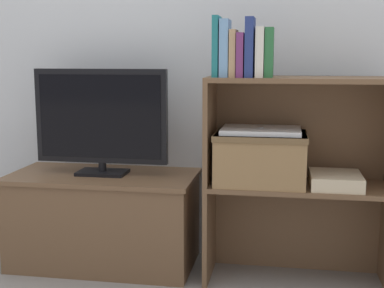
% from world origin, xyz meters
% --- Properties ---
extents(ground_plane, '(16.00, 16.00, 0.00)m').
position_xyz_m(ground_plane, '(0.00, 0.00, 0.00)').
color(ground_plane, gray).
extents(wall_back, '(10.00, 0.05, 2.40)m').
position_xyz_m(wall_back, '(0.00, 0.44, 1.20)').
color(wall_back, silver).
rests_on(wall_back, ground_plane).
extents(tv_stand, '(0.85, 0.42, 0.43)m').
position_xyz_m(tv_stand, '(-0.42, 0.20, 0.21)').
color(tv_stand, brown).
rests_on(tv_stand, ground_plane).
extents(tv, '(0.60, 0.14, 0.47)m').
position_xyz_m(tv, '(-0.42, 0.20, 0.68)').
color(tv, black).
rests_on(tv, tv_stand).
extents(bookshelf_lower_tier, '(0.77, 0.31, 0.43)m').
position_xyz_m(bookshelf_lower_tier, '(0.45, 0.21, 0.27)').
color(bookshelf_lower_tier, brown).
rests_on(bookshelf_lower_tier, ground_plane).
extents(bookshelf_upper_tier, '(0.77, 0.31, 0.44)m').
position_xyz_m(bookshelf_upper_tier, '(0.45, 0.21, 0.71)').
color(bookshelf_upper_tier, brown).
rests_on(bookshelf_upper_tier, bookshelf_lower_tier).
extents(book_teal, '(0.02, 0.14, 0.24)m').
position_xyz_m(book_teal, '(0.11, 0.10, 0.99)').
color(book_teal, '#1E7075').
rests_on(book_teal, bookshelf_upper_tier).
extents(book_skyblue, '(0.04, 0.13, 0.23)m').
position_xyz_m(book_skyblue, '(0.14, 0.10, 0.99)').
color(book_skyblue, '#709ECC').
rests_on(book_skyblue, bookshelf_upper_tier).
extents(book_tan, '(0.03, 0.14, 0.19)m').
position_xyz_m(book_tan, '(0.18, 0.10, 0.97)').
color(book_tan, tan).
rests_on(book_tan, bookshelf_upper_tier).
extents(book_plum, '(0.03, 0.16, 0.17)m').
position_xyz_m(book_plum, '(0.21, 0.10, 0.96)').
color(book_plum, '#6B2D66').
rests_on(book_plum, bookshelf_upper_tier).
extents(book_navy, '(0.03, 0.15, 0.23)m').
position_xyz_m(book_navy, '(0.24, 0.10, 0.99)').
color(book_navy, navy).
rests_on(book_navy, bookshelf_upper_tier).
extents(book_ivory, '(0.03, 0.14, 0.20)m').
position_xyz_m(book_ivory, '(0.28, 0.10, 0.97)').
color(book_ivory, silver).
rests_on(book_ivory, bookshelf_upper_tier).
extents(book_forest, '(0.03, 0.13, 0.19)m').
position_xyz_m(book_forest, '(0.32, 0.10, 0.97)').
color(book_forest, '#286638').
rests_on(book_forest, bookshelf_upper_tier).
extents(storage_basket_left, '(0.38, 0.28, 0.21)m').
position_xyz_m(storage_basket_left, '(0.29, 0.14, 0.55)').
color(storage_basket_left, '#937047').
rests_on(storage_basket_left, bookshelf_lower_tier).
extents(laptop, '(0.32, 0.23, 0.02)m').
position_xyz_m(laptop, '(0.29, 0.14, 0.65)').
color(laptop, white).
rests_on(laptop, storage_basket_left).
extents(magazine_stack, '(0.20, 0.24, 0.06)m').
position_xyz_m(magazine_stack, '(0.60, 0.13, 0.46)').
color(magazine_stack, beige).
rests_on(magazine_stack, bookshelf_lower_tier).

